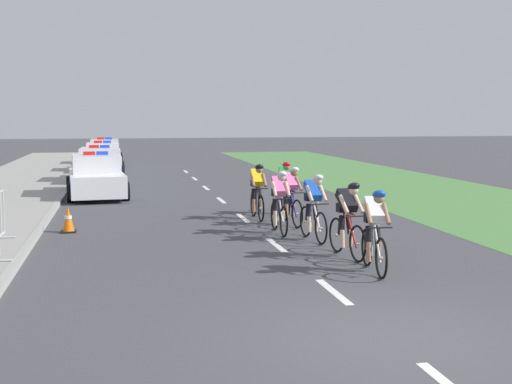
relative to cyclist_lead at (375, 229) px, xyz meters
name	(u,v)px	position (x,y,z in m)	size (l,w,h in m)	color
ground_plane	(391,338)	(-1.13, -3.44, -0.79)	(160.00, 160.00, 0.00)	#424247
kerb_edge	(58,204)	(-6.37, 10.56, -0.72)	(0.16, 60.00, 0.13)	#9E9E99
grass_verge	(443,196)	(6.76, 10.56, -0.78)	(7.00, 60.00, 0.01)	#4C7F42
lane_markings_centre	(231,208)	(-1.13, 8.88, -0.78)	(0.14, 29.60, 0.01)	white
cyclist_lead	(375,229)	(0.00, 0.00, 0.00)	(0.46, 1.72, 1.56)	black
cyclist_second	(348,218)	(-0.03, 1.35, 0.00)	(0.45, 1.72, 1.56)	black
cyclist_third	(314,206)	(-0.18, 3.21, 0.00)	(0.44, 1.72, 1.56)	black
cyclist_fourth	(279,201)	(-0.72, 4.26, 0.00)	(0.42, 1.72, 1.56)	black
cyclist_fifth	(290,195)	(-0.15, 5.42, 0.00)	(0.46, 1.72, 1.56)	black
cyclist_sixth	(285,187)	(0.20, 7.38, 0.00)	(0.44, 1.72, 1.56)	black
cyclist_seventh	(257,191)	(-0.78, 6.59, 0.00)	(0.42, 1.72, 1.56)	black
police_car_nearest	(96,178)	(-5.24, 12.69, -0.11)	(2.26, 4.52, 1.59)	white
police_car_second	(100,166)	(-5.24, 17.98, -0.11)	(2.08, 4.44, 1.59)	white
police_car_third	(103,159)	(-5.24, 23.36, -0.11)	(2.09, 4.44, 1.59)	white
police_car_furthest	(105,153)	(-5.24, 28.70, -0.11)	(2.03, 4.41, 1.59)	silver
traffic_cone_near	(68,220)	(-5.68, 5.45, -0.48)	(0.36, 0.36, 0.64)	black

